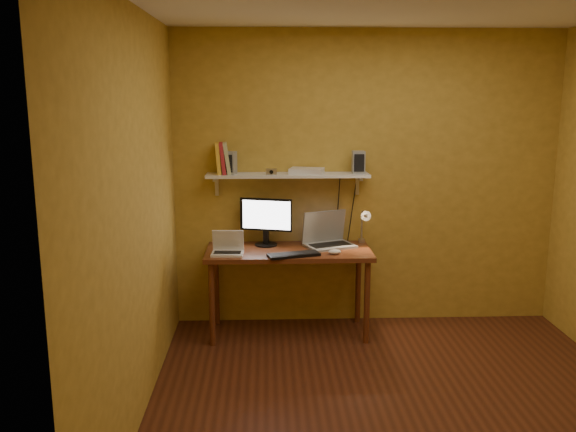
{
  "coord_description": "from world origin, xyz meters",
  "views": [
    {
      "loc": [
        -0.9,
        -3.73,
        2.07
      ],
      "look_at": [
        -0.71,
        1.18,
        1.06
      ],
      "focal_mm": 38.0,
      "sensor_mm": 36.0,
      "label": 1
    }
  ],
  "objects_px": {
    "laptop": "(327,237)",
    "speaker_left": "(229,163)",
    "shelf_camera": "(271,172)",
    "monitor": "(266,219)",
    "keyboard": "(294,255)",
    "desk_lamp": "(364,222)",
    "mouse": "(335,252)",
    "wall_shelf": "(288,175)",
    "desk": "(289,259)",
    "speaker_right": "(358,162)",
    "netbook": "(228,247)",
    "router": "(307,171)"
  },
  "relations": [
    {
      "from": "laptop",
      "to": "router",
      "type": "height_order",
      "value": "router"
    },
    {
      "from": "monitor",
      "to": "mouse",
      "type": "height_order",
      "value": "monitor"
    },
    {
      "from": "monitor",
      "to": "wall_shelf",
      "type": "bearing_deg",
      "value": 26.78
    },
    {
      "from": "monitor",
      "to": "desk_lamp",
      "type": "relative_size",
      "value": 1.2
    },
    {
      "from": "router",
      "to": "wall_shelf",
      "type": "bearing_deg",
      "value": -179.66
    },
    {
      "from": "wall_shelf",
      "to": "keyboard",
      "type": "height_order",
      "value": "wall_shelf"
    },
    {
      "from": "mouse",
      "to": "desk_lamp",
      "type": "relative_size",
      "value": 0.29
    },
    {
      "from": "speaker_left",
      "to": "wall_shelf",
      "type": "bearing_deg",
      "value": 15.57
    },
    {
      "from": "monitor",
      "to": "keyboard",
      "type": "distance_m",
      "value": 0.48
    },
    {
      "from": "laptop",
      "to": "speaker_left",
      "type": "bearing_deg",
      "value": 154.78
    },
    {
      "from": "laptop",
      "to": "mouse",
      "type": "relative_size",
      "value": 4.45
    },
    {
      "from": "speaker_right",
      "to": "shelf_camera",
      "type": "bearing_deg",
      "value": -172.23
    },
    {
      "from": "laptop",
      "to": "keyboard",
      "type": "xyz_separation_m",
      "value": [
        -0.31,
        -0.34,
        -0.07
      ]
    },
    {
      "from": "router",
      "to": "speaker_left",
      "type": "bearing_deg",
      "value": -179.1
    },
    {
      "from": "speaker_left",
      "to": "shelf_camera",
      "type": "relative_size",
      "value": 2.14
    },
    {
      "from": "keyboard",
      "to": "speaker_left",
      "type": "relative_size",
      "value": 2.2
    },
    {
      "from": "laptop",
      "to": "shelf_camera",
      "type": "xyz_separation_m",
      "value": [
        -0.48,
        -0.02,
        0.57
      ]
    },
    {
      "from": "router",
      "to": "speaker_right",
      "type": "bearing_deg",
      "value": -0.01
    },
    {
      "from": "desk",
      "to": "netbook",
      "type": "height_order",
      "value": "netbook"
    },
    {
      "from": "netbook",
      "to": "speaker_left",
      "type": "relative_size",
      "value": 1.38
    },
    {
      "from": "wall_shelf",
      "to": "desk_lamp",
      "type": "distance_m",
      "value": 0.77
    },
    {
      "from": "wall_shelf",
      "to": "mouse",
      "type": "xyz_separation_m",
      "value": [
        0.37,
        -0.35,
        -0.59
      ]
    },
    {
      "from": "mouse",
      "to": "desk_lamp",
      "type": "distance_m",
      "value": 0.44
    },
    {
      "from": "wall_shelf",
      "to": "keyboard",
      "type": "relative_size",
      "value": 3.31
    },
    {
      "from": "netbook",
      "to": "keyboard",
      "type": "height_order",
      "value": "netbook"
    },
    {
      "from": "monitor",
      "to": "router",
      "type": "relative_size",
      "value": 1.59
    },
    {
      "from": "laptop",
      "to": "desk_lamp",
      "type": "relative_size",
      "value": 1.28
    },
    {
      "from": "laptop",
      "to": "router",
      "type": "relative_size",
      "value": 1.69
    },
    {
      "from": "mouse",
      "to": "desk",
      "type": "bearing_deg",
      "value": 148.92
    },
    {
      "from": "netbook",
      "to": "desk_lamp",
      "type": "relative_size",
      "value": 0.71
    },
    {
      "from": "netbook",
      "to": "keyboard",
      "type": "distance_m",
      "value": 0.55
    },
    {
      "from": "speaker_left",
      "to": "speaker_right",
      "type": "xyz_separation_m",
      "value": [
        1.11,
        0.01,
        -0.0
      ]
    },
    {
      "from": "desk",
      "to": "speaker_right",
      "type": "xyz_separation_m",
      "value": [
        0.61,
        0.19,
        0.81
      ]
    },
    {
      "from": "monitor",
      "to": "router",
      "type": "distance_m",
      "value": 0.55
    },
    {
      "from": "monitor",
      "to": "netbook",
      "type": "xyz_separation_m",
      "value": [
        -0.32,
        -0.27,
        -0.18
      ]
    },
    {
      "from": "keyboard",
      "to": "speaker_right",
      "type": "xyz_separation_m",
      "value": [
        0.58,
        0.4,
        0.71
      ]
    },
    {
      "from": "mouse",
      "to": "speaker_left",
      "type": "bearing_deg",
      "value": 150.33
    },
    {
      "from": "desk_lamp",
      "to": "speaker_left",
      "type": "bearing_deg",
      "value": 177.11
    },
    {
      "from": "laptop",
      "to": "desk_lamp",
      "type": "bearing_deg",
      "value": -23.0
    },
    {
      "from": "wall_shelf",
      "to": "mouse",
      "type": "distance_m",
      "value": 0.78
    },
    {
      "from": "monitor",
      "to": "netbook",
      "type": "bearing_deg",
      "value": -124.07
    },
    {
      "from": "speaker_left",
      "to": "router",
      "type": "relative_size",
      "value": 0.68
    },
    {
      "from": "netbook",
      "to": "router",
      "type": "relative_size",
      "value": 0.94
    },
    {
      "from": "desk",
      "to": "desk_lamp",
      "type": "bearing_deg",
      "value": 10.81
    },
    {
      "from": "desk_lamp",
      "to": "shelf_camera",
      "type": "relative_size",
      "value": 4.17
    },
    {
      "from": "mouse",
      "to": "laptop",
      "type": "bearing_deg",
      "value": 88.25
    },
    {
      "from": "mouse",
      "to": "shelf_camera",
      "type": "bearing_deg",
      "value": 144.09
    },
    {
      "from": "desk",
      "to": "desk_lamp",
      "type": "distance_m",
      "value": 0.73
    },
    {
      "from": "mouse",
      "to": "router",
      "type": "xyz_separation_m",
      "value": [
        -0.21,
        0.35,
        0.63
      ]
    },
    {
      "from": "keyboard",
      "to": "shelf_camera",
      "type": "distance_m",
      "value": 0.74
    }
  ]
}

